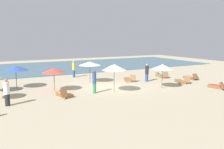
{
  "coord_description": "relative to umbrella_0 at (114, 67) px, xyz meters",
  "views": [
    {
      "loc": [
        -9.06,
        -17.42,
        4.45
      ],
      "look_at": [
        0.42,
        0.79,
        1.1
      ],
      "focal_mm": 35.92,
      "sensor_mm": 36.0,
      "label": 1
    }
  ],
  "objects": [
    {
      "name": "person_4",
      "position": [
        5.18,
        2.55,
        -1.17
      ],
      "size": [
        0.52,
        0.52,
        1.84
      ],
      "color": "#2D4C8C",
      "rests_on": "ground_plane"
    },
    {
      "name": "person_5",
      "position": [
        -0.7,
        8.53,
        -1.14
      ],
      "size": [
        0.43,
        0.43,
        1.88
      ],
      "color": "#2D4C8C",
      "rests_on": "ground_plane"
    },
    {
      "name": "lounger_4",
      "position": [
        10.24,
        1.38,
        -1.92
      ],
      "size": [
        0.62,
        1.7,
        0.69
      ],
      "color": "brown",
      "rests_on": "ground_plane"
    },
    {
      "name": "lounger_3",
      "position": [
        3.55,
        3.59,
        -1.93
      ],
      "size": [
        1.2,
        1.74,
        0.73
      ],
      "color": "olive",
      "rests_on": "ground_plane"
    },
    {
      "name": "lounger_0",
      "position": [
        8.09,
        3.69,
        -1.92
      ],
      "size": [
        0.81,
        1.71,
        0.73
      ],
      "color": "olive",
      "rests_on": "ground_plane"
    },
    {
      "name": "umbrella_1",
      "position": [
        -4.3,
        2.65,
        -0.32
      ],
      "size": [
        1.97,
        1.97,
        1.98
      ],
      "color": "olive",
      "rests_on": "ground_plane"
    },
    {
      "name": "lounger_2",
      "position": [
        8.84,
        -3.05,
        -1.92
      ],
      "size": [
        1.07,
        1.78,
        0.7
      ],
      "color": "brown",
      "rests_on": "ground_plane"
    },
    {
      "name": "person_1",
      "position": [
        -1.58,
        0.46,
        -1.11
      ],
      "size": [
        0.44,
        0.44,
        1.92
      ],
      "color": "#338C59",
      "rests_on": "ground_plane"
    },
    {
      "name": "umbrella_6",
      "position": [
        -7.04,
        5.34,
        -0.28
      ],
      "size": [
        2.16,
        2.16,
        2.03
      ],
      "color": "brown",
      "rests_on": "ground_plane"
    },
    {
      "name": "ocean_water",
      "position": [
        0.54,
        18.43,
        -2.07
      ],
      "size": [
        48.0,
        16.0,
        0.06
      ],
      "primitive_type": "cube",
      "color": "#476B7F",
      "rests_on": "ground_plane"
    },
    {
      "name": "lounger_1",
      "position": [
        7.7,
        0.29,
        -1.93
      ],
      "size": [
        1.19,
        1.76,
        0.72
      ],
      "color": "olive",
      "rests_on": "ground_plane"
    },
    {
      "name": "person_3",
      "position": [
        -8.05,
        -0.05,
        -1.17
      ],
      "size": [
        0.42,
        0.42,
        1.83
      ],
      "color": "#26262D",
      "rests_on": "ground_plane"
    },
    {
      "name": "ground_plane",
      "position": [
        0.54,
        1.43,
        -2.1
      ],
      "size": [
        60.0,
        60.0,
        0.0
      ],
      "primitive_type": "plane",
      "color": "#BCAD8E"
    },
    {
      "name": "dog",
      "position": [
        9.25,
        5.81,
        -1.94
      ],
      "size": [
        0.57,
        0.62,
        0.3
      ],
      "color": "olive",
      "rests_on": "ground_plane"
    },
    {
      "name": "umbrella_3",
      "position": [
        -0.25,
        4.72,
        -0.15
      ],
      "size": [
        2.23,
        2.23,
        2.13
      ],
      "color": "brown",
      "rests_on": "ground_plane"
    },
    {
      "name": "umbrella_4",
      "position": [
        4.55,
        -0.6,
        -0.17
      ],
      "size": [
        1.97,
        1.97,
        2.15
      ],
      "color": "brown",
      "rests_on": "ground_plane"
    },
    {
      "name": "lounger_5",
      "position": [
        -4.07,
        0.46,
        -1.92
      ],
      "size": [
        1.08,
        1.74,
        0.74
      ],
      "color": "brown",
      "rests_on": "ground_plane"
    },
    {
      "name": "umbrella_0",
      "position": [
        0.0,
        0.0,
        0.0
      ],
      "size": [
        2.01,
        2.01,
        2.34
      ],
      "color": "brown",
      "rests_on": "ground_plane"
    }
  ]
}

